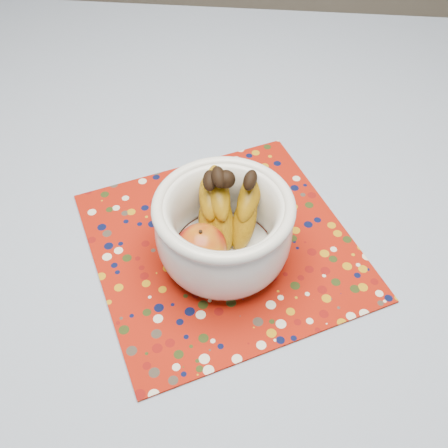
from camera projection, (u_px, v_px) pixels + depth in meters
The scene contains 4 objects.
table at pixel (227, 233), 0.92m from camera, with size 1.20×1.20×0.75m.
tablecloth at pixel (227, 201), 0.86m from camera, with size 1.32×1.32×0.01m, color slate.
placemat at pixel (223, 245), 0.79m from camera, with size 0.37×0.37×0.00m, color maroon.
fruit_bowl at pixel (224, 223), 0.73m from camera, with size 0.19×0.20×0.14m.
Camera 1 is at (0.05, -0.60, 1.38)m, focal length 42.00 mm.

